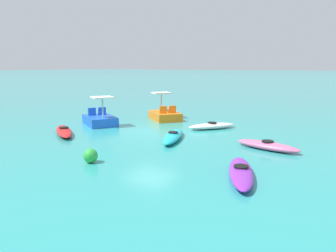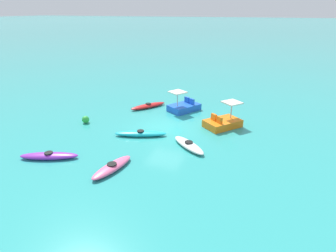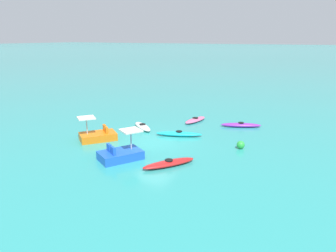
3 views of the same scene
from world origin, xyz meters
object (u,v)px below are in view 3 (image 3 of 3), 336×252
(kayak_white, at_px, (143,126))
(kayak_cyan, at_px, (179,134))
(buoy_green, at_px, (241,145))
(pedal_boat_orange, at_px, (98,135))
(kayak_pink, at_px, (195,120))
(kayak_purple, at_px, (241,125))
(pedal_boat_blue, at_px, (121,154))
(kayak_red, at_px, (169,163))

(kayak_white, height_order, kayak_cyan, same)
(kayak_white, bearing_deg, kayak_cyan, 83.04)
(buoy_green, bearing_deg, kayak_cyan, -96.69)
(pedal_boat_orange, relative_size, buoy_green, 5.54)
(kayak_pink, height_order, buoy_green, buoy_green)
(kayak_purple, height_order, buoy_green, buoy_green)
(kayak_white, distance_m, pedal_boat_blue, 6.42)
(kayak_white, distance_m, kayak_purple, 7.74)
(kayak_white, xyz_separation_m, kayak_red, (5.57, 5.24, -0.00))
(pedal_boat_orange, bearing_deg, buoy_green, 107.37)
(kayak_white, distance_m, buoy_green, 8.02)
(kayak_red, bearing_deg, pedal_boat_blue, -81.90)
(pedal_boat_orange, bearing_deg, kayak_red, 74.89)
(kayak_pink, distance_m, pedal_boat_blue, 9.75)
(kayak_white, xyz_separation_m, buoy_green, (0.95, 7.96, 0.09))
(kayak_red, xyz_separation_m, kayak_purple, (-9.57, 1.39, 0.00))
(kayak_white, relative_size, pedal_boat_blue, 0.92)
(kayak_white, distance_m, pedal_boat_orange, 4.02)
(kayak_white, relative_size, kayak_pink, 0.94)
(kayak_white, xyz_separation_m, pedal_boat_orange, (3.82, -1.23, 0.17))
(kayak_pink, xyz_separation_m, buoy_green, (4.70, 5.13, 0.09))
(kayak_pink, distance_m, pedal_boat_orange, 8.59)
(kayak_cyan, height_order, pedal_boat_orange, pedal_boat_orange)
(kayak_white, height_order, kayak_red, same)
(kayak_cyan, relative_size, kayak_purple, 1.05)
(kayak_white, bearing_deg, pedal_boat_orange, -17.79)
(kayak_white, bearing_deg, kayak_pink, 142.95)
(pedal_boat_orange, bearing_deg, kayak_cyan, 126.81)
(kayak_purple, bearing_deg, kayak_white, -58.87)
(pedal_boat_blue, bearing_deg, kayak_white, -158.95)
(kayak_cyan, distance_m, pedal_boat_blue, 5.68)
(kayak_white, xyz_separation_m, kayak_purple, (-4.00, 6.62, -0.00))
(pedal_boat_orange, distance_m, buoy_green, 9.63)
(kayak_cyan, bearing_deg, kayak_red, 20.20)
(kayak_purple, bearing_deg, pedal_boat_orange, -45.10)
(kayak_purple, relative_size, pedal_boat_blue, 1.11)
(kayak_white, bearing_deg, buoy_green, 83.19)
(kayak_pink, xyz_separation_m, kayak_purple, (-0.25, 3.79, -0.00))
(kayak_cyan, height_order, kayak_red, same)
(kayak_purple, xyz_separation_m, buoy_green, (4.95, 1.34, 0.09))
(kayak_purple, bearing_deg, kayak_pink, -86.21)
(kayak_cyan, relative_size, pedal_boat_blue, 1.17)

